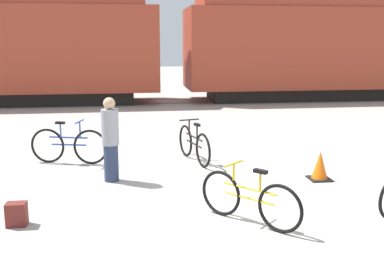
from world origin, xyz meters
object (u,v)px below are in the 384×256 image
at_px(freight_train, 172,35).
at_px(bicycle_black, 194,144).
at_px(bicycle_yellow, 249,199).
at_px(backpack, 17,214).
at_px(traffic_cone, 320,167).
at_px(bicycle_blue, 69,145).
at_px(person_in_grey, 110,139).

height_order(freight_train, bicycle_black, freight_train).
relative_size(freight_train, bicycle_black, 16.78).
bearing_deg(bicycle_yellow, backpack, 173.75).
bearing_deg(bicycle_yellow, bicycle_black, 95.20).
bearing_deg(traffic_cone, bicycle_black, 143.58).
bearing_deg(freight_train, backpack, -104.59).
relative_size(bicycle_yellow, traffic_cone, 2.32).
xyz_separation_m(bicycle_blue, traffic_cone, (4.87, -1.81, -0.14)).
xyz_separation_m(person_in_grey, traffic_cone, (3.92, -0.45, -0.54)).
xyz_separation_m(freight_train, bicycle_black, (-0.46, -10.11, -2.48)).
xyz_separation_m(person_in_grey, backpack, (-1.25, -1.95, -0.63)).
height_order(bicycle_blue, bicycle_black, bicycle_blue).
distance_m(freight_train, bicycle_yellow, 13.81).
relative_size(backpack, traffic_cone, 0.62).
bearing_deg(person_in_grey, bicycle_yellow, -1.01).
height_order(bicycle_blue, person_in_grey, person_in_grey).
height_order(bicycle_black, backpack, bicycle_black).
xyz_separation_m(bicycle_black, person_in_grey, (-1.73, -1.17, 0.42)).
distance_m(bicycle_blue, traffic_cone, 5.20).
height_order(person_in_grey, traffic_cone, person_in_grey).
distance_m(bicycle_yellow, backpack, 3.33).
bearing_deg(bicycle_black, bicycle_blue, 175.95).
relative_size(bicycle_blue, person_in_grey, 1.05).
bearing_deg(bicycle_black, traffic_cone, -36.42).
xyz_separation_m(bicycle_blue, bicycle_yellow, (3.00, -3.67, -0.03)).
height_order(person_in_grey, backpack, person_in_grey).
relative_size(bicycle_blue, bicycle_yellow, 1.31).
bearing_deg(person_in_grey, freight_train, 126.52).
bearing_deg(backpack, person_in_grey, 57.29).
bearing_deg(bicycle_yellow, traffic_cone, 44.81).
distance_m(freight_train, bicycle_black, 10.42).
xyz_separation_m(backpack, traffic_cone, (5.18, 1.50, 0.08)).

